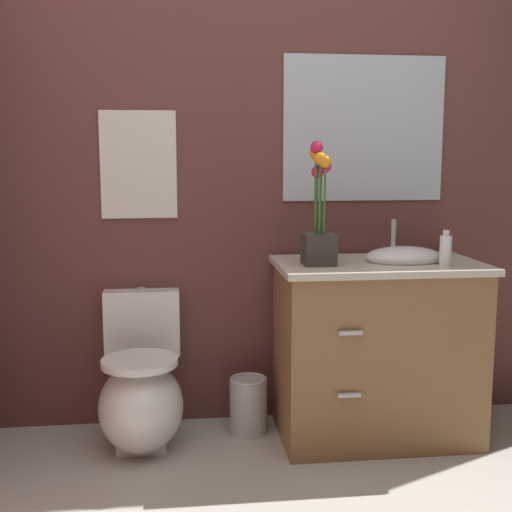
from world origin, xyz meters
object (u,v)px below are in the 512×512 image
object	(u,v)px
toilet	(141,394)
trash_bin	(248,405)
soap_bottle	(446,250)
wall_poster	(139,165)
vanity_cabinet	(377,348)
wall_mirror	(364,129)
flower_vase	(319,221)

from	to	relation	value
toilet	trash_bin	xyz separation A→B (m)	(0.50, 0.08, -0.11)
soap_bottle	wall_poster	distance (m)	1.46
vanity_cabinet	trash_bin	bearing A→B (deg)	169.93
wall_poster	wall_mirror	size ratio (longest dim) A/B	0.63
wall_mirror	flower_vase	bearing A→B (deg)	-130.57
toilet	vanity_cabinet	bearing A→B (deg)	-1.38
flower_vase	soap_bottle	size ratio (longest dim) A/B	3.41
soap_bottle	trash_bin	xyz separation A→B (m)	(-0.84, 0.26, -0.77)
wall_poster	wall_mirror	distance (m)	1.11
toilet	soap_bottle	xyz separation A→B (m)	(1.34, -0.18, 0.67)
toilet	flower_vase	xyz separation A→B (m)	(0.80, -0.07, 0.79)
soap_bottle	wall_poster	world-z (taller)	wall_poster
toilet	wall_poster	xyz separation A→B (m)	(0.00, 0.27, 1.03)
toilet	wall_mirror	size ratio (longest dim) A/B	0.86
soap_bottle	trash_bin	world-z (taller)	soap_bottle
wall_poster	flower_vase	bearing A→B (deg)	-23.06
toilet	wall_mirror	world-z (taller)	wall_mirror
soap_bottle	wall_mirror	size ratio (longest dim) A/B	0.20
toilet	trash_bin	world-z (taller)	toilet
toilet	wall_poster	size ratio (longest dim) A/B	1.36
vanity_cabinet	soap_bottle	xyz separation A→B (m)	(0.25, -0.16, 0.48)
toilet	wall_poster	world-z (taller)	wall_poster
vanity_cabinet	soap_bottle	distance (m)	0.56
vanity_cabinet	trash_bin	size ratio (longest dim) A/B	3.74
toilet	vanity_cabinet	world-z (taller)	vanity_cabinet
flower_vase	soap_bottle	distance (m)	0.57
soap_bottle	trash_bin	bearing A→B (deg)	162.71
vanity_cabinet	flower_vase	world-z (taller)	flower_vase
vanity_cabinet	wall_poster	xyz separation A→B (m)	(-1.10, 0.29, 0.85)
trash_bin	wall_mirror	world-z (taller)	wall_mirror
soap_bottle	trash_bin	distance (m)	1.17
soap_bottle	wall_mirror	bearing A→B (deg)	119.12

